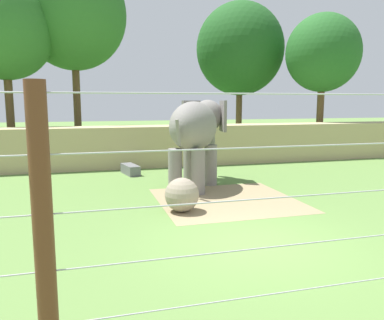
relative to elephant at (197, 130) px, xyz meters
The scene contains 11 objects.
ground_plane 6.67m from the elephant, 93.65° to the right, with size 120.00×120.00×0.00m, color #5B7F3D.
dirt_patch 3.24m from the elephant, 80.15° to the right, with size 4.56×4.55×0.01m, color #937F5B.
embankment_wall 5.62m from the elephant, 94.19° to the left, with size 36.00×1.80×2.05m, color tan.
elephant is the anchor object (origin of this frame).
enrichment_ball 3.94m from the elephant, 113.14° to the right, with size 1.03×1.03×1.03m, color gray.
cable_fence 9.72m from the elephant, 92.36° to the right, with size 9.45×0.24×3.52m.
feed_trough 4.42m from the elephant, 123.84° to the left, with size 0.78×1.47×0.44m.
tree_left_of_centre 14.84m from the elephant, 61.17° to the left, with size 6.22×6.22×10.28m.
tree_behind_wall 13.31m from the elephant, 112.61° to the left, with size 6.28×6.28×11.75m.
tree_right_of_centre 13.69m from the elephant, 36.39° to the left, with size 4.64×4.64×8.77m.
tree_far_right 13.42m from the elephant, 130.62° to the left, with size 5.22×5.22×9.94m.
Camera 1 is at (-3.72, -8.00, 3.28)m, focal length 36.31 mm.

